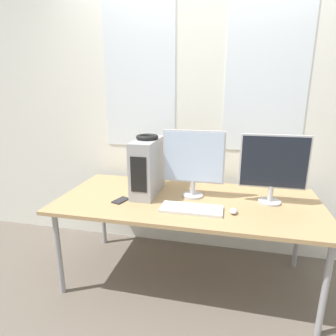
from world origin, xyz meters
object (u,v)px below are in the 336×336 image
object	(u,v)px
mouse	(233,211)
cell_phone	(121,200)
monitor_main	(194,160)
monitor_right_near	(273,165)
keyboard	(192,209)
headphones	(147,137)
pc_tower	(148,167)

from	to	relation	value
mouse	cell_phone	xyz separation A→B (m)	(-0.83, 0.04, -0.01)
monitor_main	monitor_right_near	world-z (taller)	monitor_main
keyboard	headphones	bearing A→B (deg)	145.41
monitor_right_near	cell_phone	world-z (taller)	monitor_right_near
headphones	monitor_main	size ratio (longest dim) A/B	0.34
pc_tower	monitor_main	xyz separation A→B (m)	(0.37, -0.00, 0.07)
pc_tower	headphones	size ratio (longest dim) A/B	2.65
headphones	mouse	size ratio (longest dim) A/B	2.02
pc_tower	mouse	bearing A→B (deg)	-20.69
headphones	cell_phone	size ratio (longest dim) A/B	1.17
mouse	headphones	bearing A→B (deg)	159.25
headphones	keyboard	size ratio (longest dim) A/B	0.41
monitor_main	cell_phone	distance (m)	0.63
mouse	cell_phone	world-z (taller)	mouse
headphones	cell_phone	xyz separation A→B (m)	(-0.15, -0.22, -0.45)
headphones	keyboard	xyz separation A→B (m)	(0.40, -0.27, -0.45)
monitor_main	keyboard	world-z (taller)	monitor_main
cell_phone	monitor_main	bearing A→B (deg)	41.19
pc_tower	monitor_right_near	size ratio (longest dim) A/B	0.91
keyboard	cell_phone	bearing A→B (deg)	174.74
headphones	keyboard	distance (m)	0.66
monitor_main	monitor_right_near	bearing A→B (deg)	-0.50
monitor_main	keyboard	xyz separation A→B (m)	(0.03, -0.27, -0.28)
pc_tower	monitor_main	bearing A→B (deg)	-0.70
mouse	cell_phone	bearing A→B (deg)	177.58
pc_tower	keyboard	world-z (taller)	pc_tower
pc_tower	monitor_right_near	distance (m)	0.95
pc_tower	cell_phone	size ratio (longest dim) A/B	3.09
monitor_right_near	keyboard	distance (m)	0.67
monitor_right_near	keyboard	world-z (taller)	monitor_right_near
mouse	cell_phone	size ratio (longest dim) A/B	0.58
pc_tower	monitor_right_near	world-z (taller)	monitor_right_near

